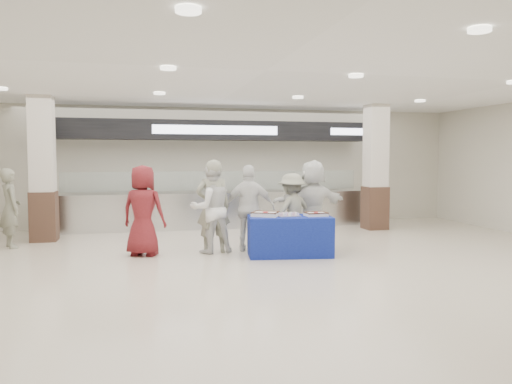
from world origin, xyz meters
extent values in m
plane|color=beige|center=(0.00, 0.00, 0.00)|extent=(14.00, 14.00, 0.00)
cube|color=silver|center=(0.00, 5.40, 0.45)|extent=(8.00, 0.80, 0.90)
cube|color=silver|center=(0.00, 5.40, 0.92)|extent=(8.00, 0.85, 0.04)
cube|color=white|center=(0.00, 5.10, 1.25)|extent=(7.60, 0.02, 0.50)
cube|color=black|center=(0.00, 5.40, 2.55)|extent=(8.40, 0.70, 0.50)
cube|color=silver|center=(0.00, 5.04, 2.55)|extent=(3.20, 0.03, 0.22)
cube|color=silver|center=(3.80, 5.04, 2.55)|extent=(1.40, 0.03, 0.18)
cube|color=#3B251A|center=(-4.00, 4.20, 0.55)|extent=(0.55, 0.55, 1.10)
cube|color=beige|center=(-4.00, 4.20, 2.15)|extent=(0.50, 0.50, 2.10)
cube|color=#3B251A|center=(4.00, 4.20, 0.55)|extent=(0.55, 0.55, 1.10)
cube|color=beige|center=(4.00, 4.20, 2.15)|extent=(0.50, 0.50, 2.10)
cube|color=navy|center=(0.81, 1.35, 0.38)|extent=(1.65, 0.99, 0.75)
cube|color=white|center=(0.36, 1.44, 0.79)|extent=(0.59, 0.55, 0.07)
cube|color=#442313|center=(0.36, 1.44, 0.84)|extent=(0.59, 0.55, 0.02)
cylinder|color=red|center=(0.36, 1.44, 0.83)|extent=(0.14, 0.14, 0.01)
cube|color=white|center=(1.30, 1.26, 0.78)|extent=(0.40, 0.32, 0.06)
cube|color=#442313|center=(1.30, 1.26, 0.82)|extent=(0.40, 0.32, 0.02)
cylinder|color=red|center=(1.30, 1.26, 0.82)|extent=(0.09, 0.09, 0.01)
cube|color=#AAAAAE|center=(0.78, 1.36, 0.76)|extent=(0.43, 0.33, 0.02)
imported|color=maroon|center=(-1.87, 1.99, 0.86)|extent=(0.99, 0.85, 1.71)
imported|color=gray|center=(-0.55, 1.99, 0.91)|extent=(0.71, 0.51, 1.81)
imported|color=white|center=(-0.59, 1.99, 0.86)|extent=(0.94, 0.79, 1.73)
imported|color=white|center=(0.18, 1.99, 0.85)|extent=(1.07, 0.63, 1.71)
imported|color=gray|center=(1.06, 1.99, 0.77)|extent=(1.13, 0.90, 1.53)
imported|color=white|center=(1.52, 2.08, 0.90)|extent=(1.74, 0.86, 1.80)
imported|color=gray|center=(-4.52, 3.47, 0.82)|extent=(0.62, 0.71, 1.63)
camera|label=1|loc=(-1.97, -7.58, 1.86)|focal=35.00mm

